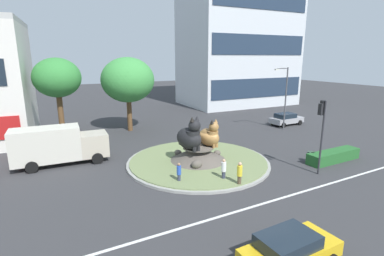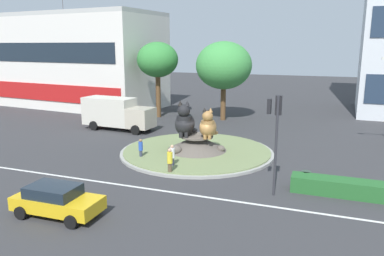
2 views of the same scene
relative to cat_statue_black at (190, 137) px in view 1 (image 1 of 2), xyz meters
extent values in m
plane|color=#333335|center=(0.88, 0.26, -2.39)|extent=(160.00, 160.00, 0.00)
cube|color=silver|center=(0.88, -7.61, -2.38)|extent=(112.00, 0.20, 0.01)
cylinder|color=gray|center=(0.88, 0.26, -2.30)|extent=(11.63, 11.63, 0.18)
cylinder|color=#707F51|center=(0.88, 0.26, -2.16)|extent=(11.17, 11.17, 0.09)
cone|color=#564F47|center=(0.88, 0.26, -1.56)|extent=(4.51, 4.51, 1.13)
cylinder|color=#564F47|center=(0.88, 0.26, -1.06)|extent=(2.48, 2.48, 0.12)
ellipsoid|color=#564F47|center=(2.76, 0.32, -1.87)|extent=(0.63, 0.55, 0.51)
ellipsoid|color=#564F47|center=(-0.09, 2.07, -1.88)|extent=(0.61, 0.63, 0.49)
ellipsoid|color=#564F47|center=(-0.15, -1.37, -1.78)|extent=(0.84, 0.68, 0.68)
ellipsoid|color=black|center=(-0.04, 0.12, -0.14)|extent=(2.05, 2.66, 1.71)
cylinder|color=black|center=(0.08, -0.33, 0.05)|extent=(1.36, 1.36, 1.07)
sphere|color=black|center=(0.12, -0.50, 0.99)|extent=(0.94, 0.94, 0.94)
torus|color=black|center=(0.08, 1.15, -0.83)|extent=(1.27, 1.27, 0.21)
cone|color=black|center=(0.37, -0.43, 1.54)|extent=(0.47, 0.47, 0.39)
cone|color=black|center=(-0.13, -0.57, 1.54)|extent=(0.47, 0.47, 0.39)
cylinder|color=black|center=(0.37, -0.66, -0.78)|extent=(0.30, 0.30, 0.43)
cylinder|color=black|center=(-0.01, -0.76, -0.78)|extent=(0.30, 0.30, 0.43)
ellipsoid|color=#9E703D|center=(1.80, 0.12, -0.27)|extent=(1.71, 2.23, 1.44)
cylinder|color=#9E703D|center=(1.90, -0.27, -0.11)|extent=(1.14, 1.14, 0.90)
sphere|color=#9E703D|center=(1.93, -0.41, 0.68)|extent=(0.79, 0.79, 0.79)
torus|color=#9E703D|center=(1.92, 0.98, -0.85)|extent=(0.96, 0.96, 0.18)
cone|color=#9E703D|center=(2.14, -0.36, 1.14)|extent=(0.39, 0.39, 0.32)
cone|color=black|center=(1.72, -0.46, 1.14)|extent=(0.39, 0.39, 0.32)
cylinder|color=#9E703D|center=(2.14, -0.54, -0.82)|extent=(0.25, 0.25, 0.36)
cylinder|color=#9E703D|center=(1.82, -0.63, -0.82)|extent=(0.25, 0.25, 0.36)
cylinder|color=#2D2D33|center=(7.62, -6.03, 0.36)|extent=(0.14, 0.14, 5.50)
cube|color=black|center=(7.63, -5.81, 2.59)|extent=(0.33, 0.25, 1.05)
sphere|color=#360606|center=(7.63, -5.73, 2.90)|extent=(0.18, 0.18, 0.18)
sphere|color=#392706|center=(7.63, -5.73, 2.59)|extent=(0.18, 0.18, 0.18)
sphere|color=green|center=(7.63, -5.73, 2.27)|extent=(0.18, 0.18, 0.18)
cube|color=black|center=(7.17, -6.02, 2.54)|extent=(0.21, 0.29, 0.80)
cube|color=silver|center=(22.82, 24.73, 14.98)|extent=(19.69, 13.28, 34.73)
cube|color=#233347|center=(22.60, 18.38, 1.09)|extent=(18.10, 0.73, 3.16)
cube|color=#233347|center=(22.60, 18.38, 8.03)|extent=(18.10, 0.73, 3.16)
cube|color=#235B28|center=(11.02, -4.75, -1.94)|extent=(5.20, 1.20, 0.90)
cylinder|color=brown|center=(-0.84, 13.62, -0.61)|extent=(0.56, 0.56, 3.55)
ellipsoid|color=#3D8E42|center=(-0.84, 13.62, 3.56)|extent=(6.01, 6.01, 5.11)
cylinder|color=brown|center=(-8.25, 12.73, -0.06)|extent=(0.55, 0.55, 4.66)
ellipsoid|color=#337F38|center=(-8.25, 12.73, 4.11)|extent=(4.60, 4.60, 3.91)
cylinder|color=#4C4C51|center=(15.61, 5.42, 1.28)|extent=(0.16, 0.16, 7.34)
cylinder|color=#4C4C51|center=(14.66, 5.32, 4.85)|extent=(1.90, 0.30, 0.10)
cube|color=silver|center=(13.72, 5.22, 4.75)|extent=(0.50, 0.24, 0.16)
cylinder|color=brown|center=(1.00, -5.13, -1.97)|extent=(0.26, 0.26, 0.83)
cylinder|color=yellow|center=(1.00, -5.13, -1.20)|extent=(0.35, 0.35, 0.72)
sphere|color=tan|center=(1.00, -5.13, -0.72)|extent=(0.24, 0.24, 0.24)
cylinder|color=#33384C|center=(0.61, -3.85, -2.00)|extent=(0.26, 0.26, 0.77)
cylinder|color=silver|center=(0.61, -3.85, -1.28)|extent=(0.34, 0.34, 0.67)
sphere|color=tan|center=(0.61, -3.85, -0.83)|extent=(0.22, 0.22, 0.22)
cylinder|color=#33384C|center=(-2.32, -2.76, -2.03)|extent=(0.23, 0.23, 0.71)
cylinder|color=#284CB2|center=(-2.32, -2.76, -1.36)|extent=(0.30, 0.30, 0.62)
sphere|color=#936B4C|center=(-2.32, -2.76, -0.95)|extent=(0.20, 0.20, 0.20)
cube|color=gold|center=(-1.78, -12.23, -1.74)|extent=(4.33, 1.93, 0.65)
cube|color=#19232D|center=(-2.00, -12.23, -1.15)|extent=(2.44, 1.67, 0.54)
cylinder|color=black|center=(-0.39, -11.28, -2.07)|extent=(0.64, 0.23, 0.64)
cube|color=#99999E|center=(17.68, 7.02, -1.75)|extent=(4.44, 1.96, 0.64)
cube|color=#19232D|center=(17.46, 7.02, -1.15)|extent=(2.50, 1.70, 0.55)
cylinder|color=black|center=(19.11, 7.99, -2.07)|extent=(0.64, 0.23, 0.64)
cylinder|color=black|center=(19.15, 6.11, -2.07)|extent=(0.64, 0.23, 0.64)
cylinder|color=black|center=(16.21, 7.93, -2.07)|extent=(0.64, 0.23, 0.64)
cylinder|color=black|center=(16.24, 6.06, -2.07)|extent=(0.64, 0.23, 0.64)
cube|color=#B7AD99|center=(-6.44, 5.12, -1.01)|extent=(2.29, 2.40, 1.86)
cube|color=beige|center=(-10.03, 5.34, -0.61)|extent=(5.16, 2.58, 2.65)
cylinder|color=black|center=(-6.30, 6.24, -1.94)|extent=(0.92, 0.36, 0.90)
cylinder|color=black|center=(-6.44, 3.98, -1.94)|extent=(0.92, 0.36, 0.90)
cylinder|color=black|center=(-11.03, 6.54, -1.94)|extent=(0.92, 0.36, 0.90)
cylinder|color=black|center=(-11.17, 4.28, -1.94)|extent=(0.92, 0.36, 0.90)
cylinder|color=#2D4233|center=(9.17, -4.00, -1.94)|extent=(0.56, 0.56, 0.90)
camera|label=1|loc=(-10.34, -19.58, 6.10)|focal=27.40mm
camera|label=2|loc=(10.18, -25.85, 5.70)|focal=35.25mm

